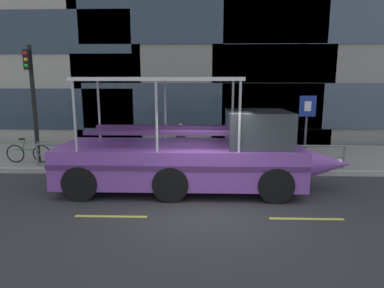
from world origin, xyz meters
TOP-DOWN VIEW (x-y plane):
  - ground_plane at (0.00, 0.00)m, footprint 120.00×120.00m
  - sidewalk at (0.00, 5.60)m, footprint 32.00×4.80m
  - curb_edge at (0.00, 3.11)m, footprint 32.00×0.18m
  - lane_centreline at (-0.00, -0.78)m, footprint 25.80×0.12m
  - curb_guardrail at (-0.65, 3.45)m, footprint 11.39×0.09m
  - traffic_light_pole at (-6.57, 4.00)m, footprint 0.24×0.46m
  - parking_sign at (3.70, 3.89)m, footprint 0.60×0.12m
  - leaned_bicycle at (-6.90, 3.95)m, footprint 1.74×0.46m
  - duck_tour_boat at (-0.33, 1.45)m, footprint 9.01×2.54m
  - pedestrian_near_bow at (2.42, 4.08)m, footprint 0.43×0.26m
  - pedestrian_mid_left at (-0.99, 4.12)m, footprint 0.36×0.31m

SIDE VIEW (x-z plane):
  - ground_plane at x=0.00m, z-range 0.00..0.00m
  - lane_centreline at x=0.00m, z-range 0.00..0.01m
  - sidewalk at x=0.00m, z-range 0.00..0.18m
  - curb_edge at x=0.00m, z-range 0.00..0.18m
  - leaned_bicycle at x=-6.90m, z-range 0.08..1.04m
  - curb_guardrail at x=-0.65m, z-range 0.33..1.18m
  - duck_tour_boat at x=-0.33m, z-range -0.64..2.77m
  - pedestrian_mid_left at x=-0.99m, z-range 0.34..1.88m
  - pedestrian_near_bow at x=2.42m, z-range 0.34..1.92m
  - parking_sign at x=3.70m, z-range 0.65..3.25m
  - traffic_light_pole at x=-6.57m, z-range 0.64..5.09m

